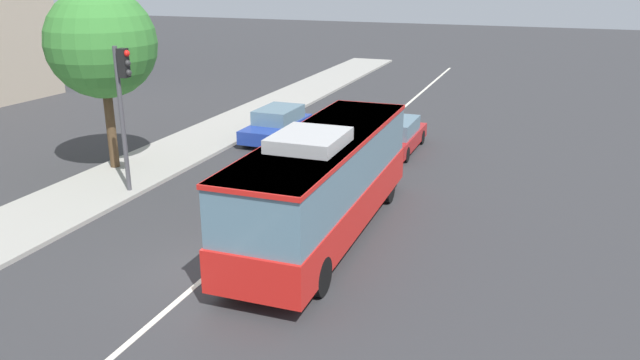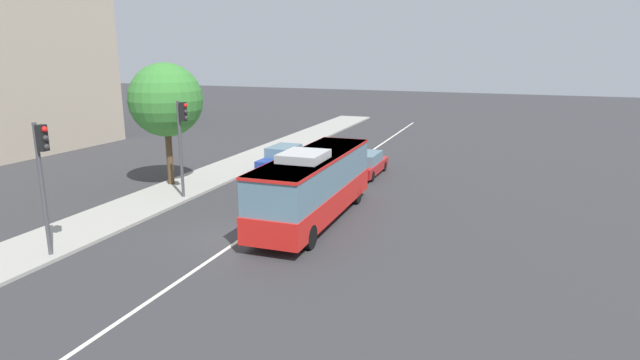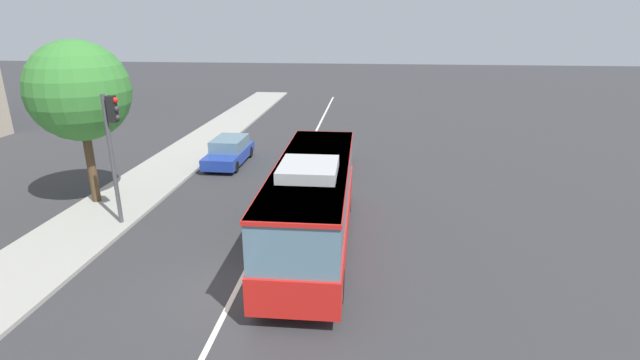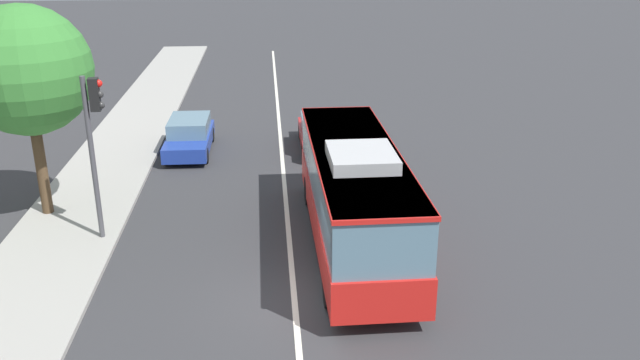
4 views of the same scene
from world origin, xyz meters
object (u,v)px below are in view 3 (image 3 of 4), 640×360
at_px(sedan_blue, 229,151).
at_px(street_tree_kerbside_left, 79,91).
at_px(sedan_red, 330,154).
at_px(transit_bus, 313,199).
at_px(traffic_light_far_corner, 113,138).

distance_m(sedan_blue, street_tree_kerbside_left, 8.86).
bearing_deg(street_tree_kerbside_left, sedan_red, -56.27).
height_order(transit_bus, sedan_red, transit_bus).
relative_size(transit_bus, street_tree_kerbside_left, 1.42).
relative_size(transit_bus, sedan_blue, 2.22).
relative_size(transit_bus, sedan_red, 2.22).
bearing_deg(traffic_light_far_corner, sedan_blue, 74.65).
height_order(transit_bus, traffic_light_far_corner, traffic_light_far_corner).
bearing_deg(sedan_blue, transit_bus, 31.93).
bearing_deg(sedan_blue, street_tree_kerbside_left, -31.31).
relative_size(sedan_blue, traffic_light_far_corner, 0.87).
xyz_separation_m(sedan_red, sedan_blue, (0.06, 5.71, 0.00)).
distance_m(sedan_red, street_tree_kerbside_left, 12.54).
bearing_deg(street_tree_kerbside_left, traffic_light_far_corner, -130.85).
distance_m(sedan_blue, traffic_light_far_corner, 9.30).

